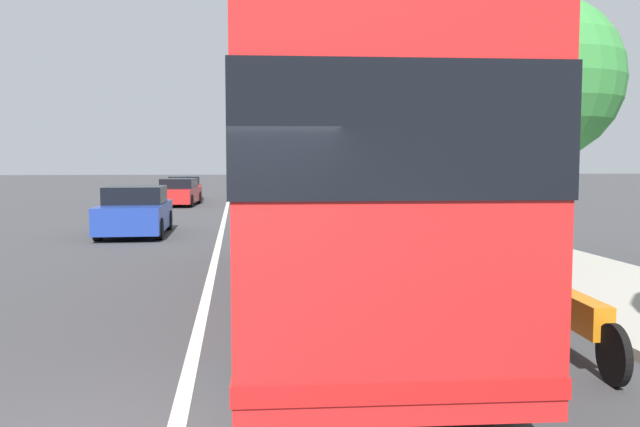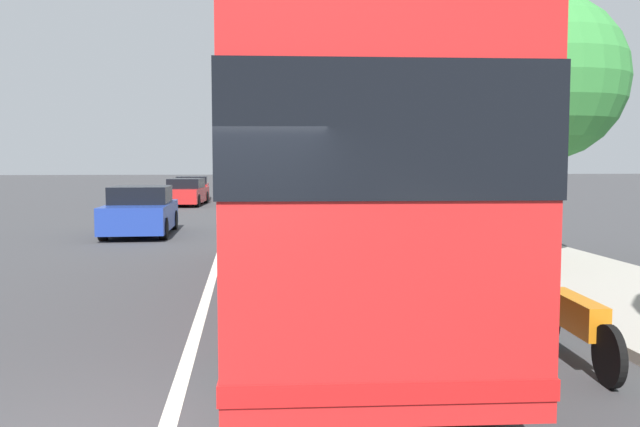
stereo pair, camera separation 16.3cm
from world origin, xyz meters
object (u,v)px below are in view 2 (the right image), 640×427
(car_far_distant, at_px, (186,192))
(roadside_tree_mid_block, at_px, (542,80))
(motorcycle_angled, at_px, (575,321))
(car_ahead_same_lane, at_px, (192,188))
(roadside_tree_far_block, at_px, (368,128))
(car_behind_bus, at_px, (141,212))
(coach_bus, at_px, (328,178))

(car_far_distant, distance_m, roadside_tree_mid_block, 23.20)
(motorcycle_angled, relative_size, car_ahead_same_lane, 0.53)
(car_ahead_same_lane, height_order, roadside_tree_mid_block, roadside_tree_mid_block)
(motorcycle_angled, height_order, roadside_tree_far_block, roadside_tree_far_block)
(car_far_distant, xyz_separation_m, roadside_tree_far_block, (-1.64, -9.19, 3.28))
(car_behind_bus, xyz_separation_m, car_far_distant, (13.88, -0.15, -0.04))
(coach_bus, relative_size, car_behind_bus, 2.91)
(car_far_distant, height_order, roadside_tree_far_block, roadside_tree_far_block)
(car_behind_bus, distance_m, car_ahead_same_lane, 18.89)
(roadside_tree_far_block, bearing_deg, car_far_distant, 79.90)
(car_ahead_same_lane, xyz_separation_m, roadside_tree_mid_block, (-25.92, -9.62, 3.36))
(motorcycle_angled, distance_m, roadside_tree_mid_block, 8.24)
(coach_bus, distance_m, car_far_distant, 24.50)
(car_ahead_same_lane, relative_size, roadside_tree_mid_block, 0.73)
(car_ahead_same_lane, distance_m, car_far_distant, 5.01)
(motorcycle_angled, relative_size, roadside_tree_mid_block, 0.39)
(car_behind_bus, relative_size, roadside_tree_far_block, 0.78)
(motorcycle_angled, xyz_separation_m, car_far_distant, (27.83, 6.79, 0.19))
(motorcycle_angled, bearing_deg, roadside_tree_far_block, -1.28)
(motorcycle_angled, distance_m, car_far_distant, 28.65)
(roadside_tree_far_block, bearing_deg, car_ahead_same_lane, 54.49)
(car_far_distant, bearing_deg, roadside_tree_far_block, 84.25)
(car_behind_bus, bearing_deg, car_ahead_same_lane, 179.48)
(coach_bus, height_order, car_behind_bus, coach_bus)
(coach_bus, distance_m, car_behind_bus, 11.24)
(car_behind_bus, distance_m, roadside_tree_mid_block, 12.38)
(coach_bus, xyz_separation_m, car_far_distant, (24.05, 4.44, -1.32))
(car_behind_bus, distance_m, car_far_distant, 13.88)
(coach_bus, xyz_separation_m, car_ahead_same_lane, (29.07, 4.57, -1.33))
(coach_bus, xyz_separation_m, roadside_tree_far_block, (22.42, -4.74, 1.95))
(roadside_tree_mid_block, xyz_separation_m, roadside_tree_far_block, (19.27, 0.30, -0.08))
(roadside_tree_mid_block, bearing_deg, roadside_tree_far_block, 0.90)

